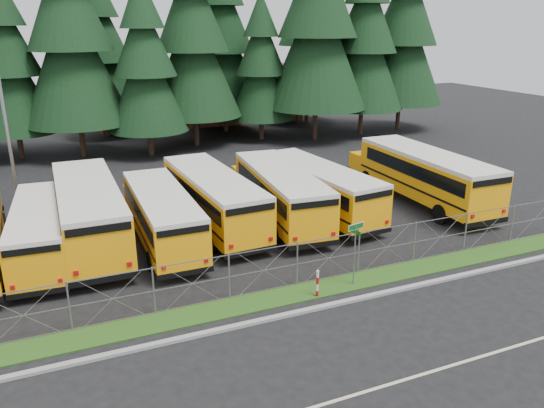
{
  "coord_description": "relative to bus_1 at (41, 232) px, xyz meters",
  "views": [
    {
      "loc": [
        -9.87,
        -19.15,
        10.61
      ],
      "look_at": [
        -0.02,
        4.0,
        1.95
      ],
      "focal_mm": 35.0,
      "sensor_mm": 36.0,
      "label": 1
    }
  ],
  "objects": [
    {
      "name": "striped_bollard",
      "position": [
        10.12,
        -8.43,
        -0.72
      ],
      "size": [
        0.11,
        0.11,
        1.2
      ],
      "primitive_type": "cylinder",
      "color": "#B20C0C",
      "rests_on": "ground"
    },
    {
      "name": "bus_5",
      "position": [
        12.29,
        0.42,
        0.17
      ],
      "size": [
        3.63,
        11.59,
        2.99
      ],
      "primitive_type": null,
      "rotation": [
        0.0,
        0.0,
        -0.08
      ],
      "color": "#FF9F08",
      "rests_on": "ground"
    },
    {
      "name": "bus_3",
      "position": [
        5.54,
        -0.35,
        0.07
      ],
      "size": [
        2.6,
        10.68,
        2.79
      ],
      "primitive_type": null,
      "rotation": [
        0.0,
        0.0,
        -0.01
      ],
      "color": "#FF9F08",
      "rests_on": "ground"
    },
    {
      "name": "chainlink_fence",
      "position": [
        10.8,
        -7.19,
        -0.32
      ],
      "size": [
        44.0,
        0.1,
        2.0
      ],
      "primitive_type": null,
      "color": "gray",
      "rests_on": "ground"
    },
    {
      "name": "road_lane_line",
      "position": [
        10.8,
        -14.19,
        -1.32
      ],
      "size": [
        50.0,
        0.12,
        0.01
      ],
      "primitive_type": "cube",
      "color": "beige",
      "rests_on": "ground"
    },
    {
      "name": "conifer_8",
      "position": [
        29.58,
        19.47,
        7.37
      ],
      "size": [
        7.86,
        7.86,
        17.38
      ],
      "primitive_type": null,
      "color": "black",
      "rests_on": "ground"
    },
    {
      "name": "conifer_9",
      "position": [
        34.62,
        20.28,
        8.01
      ],
      "size": [
        8.44,
        8.44,
        18.66
      ],
      "primitive_type": null,
      "color": "black",
      "rests_on": "ground"
    },
    {
      "name": "conifer_6",
      "position": [
        19.59,
        21.05,
        5.33
      ],
      "size": [
        6.02,
        6.02,
        13.31
      ],
      "primitive_type": null,
      "color": "black",
      "rests_on": "ground"
    },
    {
      "name": "bus_6",
      "position": [
        14.63,
        0.5,
        0.14
      ],
      "size": [
        3.84,
        11.38,
        2.93
      ],
      "primitive_type": null,
      "rotation": [
        0.0,
        0.0,
        0.11
      ],
      "color": "#FF9F08",
      "rests_on": "ground"
    },
    {
      "name": "bus_4",
      "position": [
        8.53,
        0.93,
        0.19
      ],
      "size": [
        3.34,
        11.7,
        3.03
      ],
      "primitive_type": null,
      "rotation": [
        0.0,
        0.0,
        0.05
      ],
      "color": "#FF9F08",
      "rests_on": "ground"
    },
    {
      "name": "ground",
      "position": [
        10.8,
        -6.19,
        -1.32
      ],
      "size": [
        120.0,
        120.0,
        0.0
      ],
      "primitive_type": "plane",
      "color": "black",
      "rests_on": "ground"
    },
    {
      "name": "bus_east",
      "position": [
        21.63,
        -0.14,
        0.29
      ],
      "size": [
        3.06,
        12.37,
        3.23
      ],
      "primitive_type": null,
      "rotation": [
        0.0,
        0.0,
        -0.01
      ],
      "color": "#FF9F08",
      "rests_on": "ground"
    },
    {
      "name": "conifer_11",
      "position": [
        6.34,
        28.17,
        6.51
      ],
      "size": [
        7.08,
        7.08,
        15.67
      ],
      "primitive_type": null,
      "color": "black",
      "rests_on": "ground"
    },
    {
      "name": "conifer_4",
      "position": [
        8.65,
        18.66,
        5.88
      ],
      "size": [
        6.51,
        6.51,
        14.4
      ],
      "primitive_type": null,
      "color": "black",
      "rests_on": "ground"
    },
    {
      "name": "curb",
      "position": [
        10.8,
        -9.29,
        -1.26
      ],
      "size": [
        50.0,
        0.25,
        0.12
      ],
      "primitive_type": "cube",
      "color": "gray",
      "rests_on": "ground"
    },
    {
      "name": "light_standard",
      "position": [
        -1.28,
        8.27,
        4.18
      ],
      "size": [
        0.7,
        0.35,
        10.14
      ],
      "color": "gray",
      "rests_on": "ground"
    },
    {
      "name": "conifer_5",
      "position": [
        13.21,
        20.98,
        7.74
      ],
      "size": [
        8.2,
        8.2,
        18.13
      ],
      "primitive_type": null,
      "color": "black",
      "rests_on": "ground"
    },
    {
      "name": "conifer_12",
      "position": [
        17.67,
        26.07,
        7.27
      ],
      "size": [
        7.77,
        7.77,
        17.19
      ],
      "primitive_type": null,
      "color": "black",
      "rests_on": "ground"
    },
    {
      "name": "conifer_7",
      "position": [
        24.25,
        19.03,
        8.95
      ],
      "size": [
        9.29,
        9.29,
        20.55
      ],
      "primitive_type": null,
      "color": "black",
      "rests_on": "ground"
    },
    {
      "name": "grass_verge",
      "position": [
        10.8,
        -7.89,
        -1.29
      ],
      "size": [
        50.0,
        1.4,
        0.06
      ],
      "primitive_type": "cube",
      "color": "#264F16",
      "rests_on": "ground"
    },
    {
      "name": "conifer_13",
      "position": [
        27.53,
        27.35,
        7.8
      ],
      "size": [
        8.25,
        8.25,
        18.25
      ],
      "primitive_type": null,
      "color": "black",
      "rests_on": "ground"
    },
    {
      "name": "street_sign",
      "position": [
        12.01,
        -8.1,
        0.71
      ],
      "size": [
        0.82,
        0.54,
        2.81
      ],
      "color": "gray",
      "rests_on": "ground"
    },
    {
      "name": "conifer_3",
      "position": [
        3.37,
        20.53,
        8.08
      ],
      "size": [
        8.51,
        8.51,
        18.81
      ],
      "primitive_type": null,
      "color": "black",
      "rests_on": "ground"
    },
    {
      "name": "bus_1",
      "position": [
        0.0,
        0.0,
        0.0
      ],
      "size": [
        2.97,
        10.23,
        2.65
      ],
      "primitive_type": null,
      "rotation": [
        0.0,
        0.0,
        -0.06
      ],
      "color": "#FF9F08",
      "rests_on": "ground"
    },
    {
      "name": "bus_2",
      "position": [
        2.23,
        0.97,
        0.28
      ],
      "size": [
        2.92,
        12.26,
        3.21
      ],
      "primitive_type": null,
      "rotation": [
        0.0,
        0.0,
        0.0
      ],
      "color": "#FF9F08",
      "rests_on": "ground"
    },
    {
      "name": "brick_building",
      "position": [
        16.8,
        33.81,
        1.68
      ],
      "size": [
        22.0,
        10.0,
        6.0
      ],
      "primitive_type": "cube",
      "color": "brown",
      "rests_on": "ground"
    },
    {
      "name": "conifer_2",
      "position": [
        -1.37,
        21.78,
        6.02
      ],
      "size": [
        6.64,
        6.64,
        14.69
      ],
      "primitive_type": null,
      "color": "black",
      "rests_on": "ground"
    }
  ]
}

